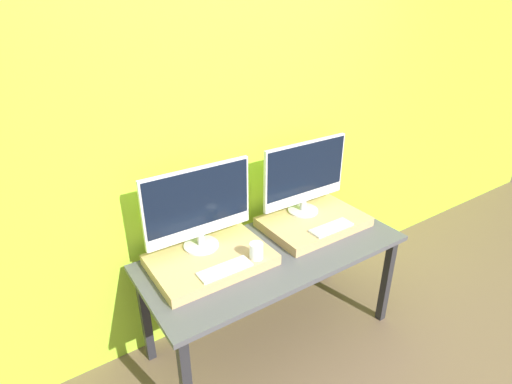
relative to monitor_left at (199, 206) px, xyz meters
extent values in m
plane|color=brown|center=(0.39, -0.55, -1.03)|extent=(12.00, 12.00, 0.00)
cube|color=#9ED12D|center=(0.39, 0.22, 0.27)|extent=(8.00, 0.04, 2.60)
cube|color=#47474C|center=(0.39, -0.20, -0.34)|extent=(1.62, 0.70, 0.03)
cube|color=#232328|center=(1.14, -0.49, -0.70)|extent=(0.05, 0.05, 0.67)
cube|color=#232328|center=(-0.36, 0.09, -0.70)|extent=(0.05, 0.05, 0.67)
cube|color=#232328|center=(1.14, 0.09, -0.70)|extent=(0.05, 0.05, 0.67)
cube|color=tan|center=(0.00, -0.11, -0.30)|extent=(0.67, 0.45, 0.06)
cylinder|color=silver|center=(0.00, 0.00, -0.26)|extent=(0.21, 0.21, 0.01)
cylinder|color=silver|center=(0.00, 0.00, -0.22)|extent=(0.04, 0.04, 0.07)
cube|color=silver|center=(0.00, 0.00, 0.02)|extent=(0.65, 0.02, 0.42)
cube|color=black|center=(0.00, -0.01, 0.05)|extent=(0.62, 0.00, 0.34)
cube|color=silver|center=(0.00, -0.01, -0.16)|extent=(0.64, 0.00, 0.06)
cube|color=silver|center=(0.00, -0.28, -0.26)|extent=(0.30, 0.10, 0.01)
cube|color=#B2B2B7|center=(0.00, -0.28, -0.25)|extent=(0.29, 0.09, 0.00)
cylinder|color=white|center=(0.20, -0.28, -0.22)|extent=(0.08, 0.08, 0.09)
cube|color=tan|center=(0.78, -0.11, -0.30)|extent=(0.67, 0.45, 0.06)
cylinder|color=silver|center=(0.78, 0.00, -0.26)|extent=(0.21, 0.21, 0.01)
cylinder|color=silver|center=(0.78, 0.00, -0.22)|extent=(0.04, 0.04, 0.07)
cube|color=silver|center=(0.78, 0.00, 0.02)|extent=(0.65, 0.02, 0.42)
cube|color=black|center=(0.78, -0.01, 0.05)|extent=(0.62, 0.00, 0.34)
cube|color=silver|center=(0.78, -0.01, -0.16)|extent=(0.64, 0.00, 0.06)
cube|color=silver|center=(0.78, -0.28, -0.26)|extent=(0.30, 0.10, 0.01)
cube|color=#B2B2B7|center=(0.78, -0.28, -0.25)|extent=(0.29, 0.09, 0.00)
camera|label=1|loc=(-0.83, -1.82, 1.04)|focal=28.00mm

